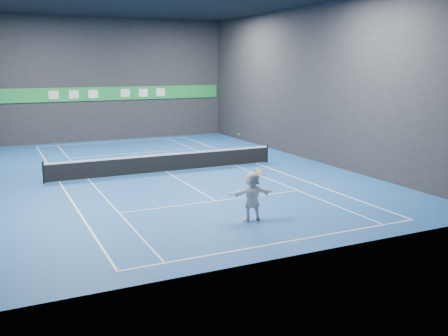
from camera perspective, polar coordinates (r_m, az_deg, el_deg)
name	(u,v)px	position (r m, az deg, el deg)	size (l,w,h in m)	color
ground	(166,172)	(26.81, -6.60, -0.45)	(26.00, 26.00, 0.00)	#1A4D92
wall_back	(108,80)	(38.78, -13.06, 9.77)	(18.00, 0.10, 9.00)	#27272A
wall_front	(311,105)	(14.54, 9.89, 7.15)	(18.00, 0.10, 9.00)	#27272A
wall_right	(309,84)	(30.33, 9.73, 9.44)	(0.10, 26.00, 9.00)	#27272A
baseline_near	(286,242)	(16.41, 7.09, -8.37)	(10.98, 0.08, 0.01)	white
baseline_far	(115,142)	(38.10, -12.39, 2.97)	(10.98, 0.08, 0.01)	white
sideline_doubles_left	(59,182)	(25.64, -18.29, -1.53)	(0.08, 23.78, 0.01)	white
sideline_doubles_right	(256,163)	(29.00, 3.72, 0.53)	(0.08, 23.78, 0.01)	white
sideline_singles_left	(88,179)	(25.83, -15.26, -1.25)	(0.06, 23.78, 0.01)	white
sideline_singles_right	(235,165)	(28.36, 1.28, 0.30)	(0.06, 23.78, 0.01)	white
service_line_near	(216,201)	(21.02, -0.94, -3.77)	(8.23, 0.06, 0.01)	white
service_line_far	(134,153)	(32.83, -10.21, 1.68)	(8.23, 0.06, 0.01)	white
center_service_line	(166,172)	(26.81, -6.60, -0.45)	(0.06, 12.80, 0.01)	white
player	(252,196)	(18.30, 3.24, -3.20)	(1.68, 0.54, 1.82)	white
tennis_ball	(239,134)	(17.86, 1.72, 3.86)	(0.07, 0.07, 0.07)	yellow
tennis_net	(166,162)	(26.71, -6.63, 0.68)	(12.50, 0.10, 1.07)	black
sponsor_banner	(109,94)	(38.76, -12.97, 8.29)	(17.64, 0.11, 1.00)	green
tennis_racket	(261,174)	(18.34, 4.25, -0.68)	(0.48, 0.35, 0.62)	red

